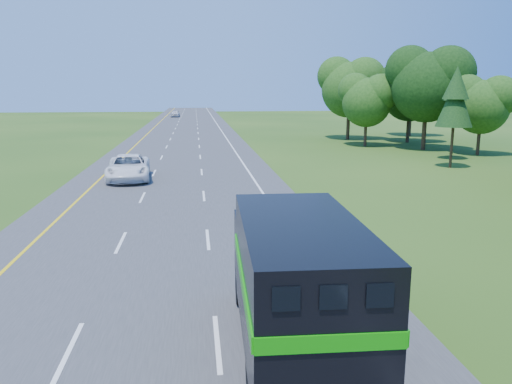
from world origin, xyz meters
TOP-DOWN VIEW (x-y plane):
  - road at (0.00, 50.00)m, footprint 15.00×260.00m
  - lane_markings at (0.00, 50.00)m, footprint 11.15×260.00m
  - horse_truck at (3.62, 10.00)m, footprint 2.79×8.15m
  - white_suv at (-3.39, 35.35)m, footprint 3.40×6.53m
  - far_car at (-3.11, 118.90)m, footprint 2.16×4.72m

SIDE VIEW (x-z plane):
  - road at x=0.00m, z-range 0.00..0.04m
  - lane_markings at x=0.00m, z-range 0.04..0.05m
  - far_car at x=-3.11m, z-range 0.04..1.61m
  - white_suv at x=-3.39m, z-range 0.04..1.80m
  - horse_truck at x=3.62m, z-range 0.16..3.74m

